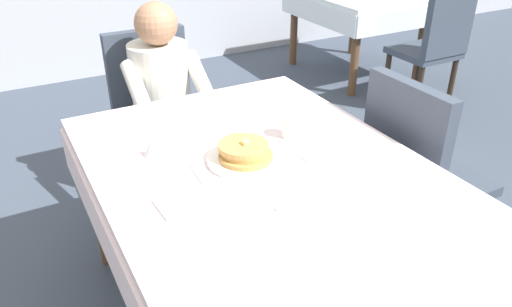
% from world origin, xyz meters
% --- Properties ---
extents(dining_table_main, '(1.12, 1.52, 0.74)m').
position_xyz_m(dining_table_main, '(0.00, 0.00, 0.65)').
color(dining_table_main, silver).
rests_on(dining_table_main, ground).
extents(chair_diner, '(0.44, 0.45, 0.93)m').
position_xyz_m(chair_diner, '(-0.01, 1.17, 0.53)').
color(chair_diner, '#384251').
rests_on(chair_diner, ground).
extents(diner_person, '(0.40, 0.43, 1.12)m').
position_xyz_m(diner_person, '(-0.01, 1.01, 0.67)').
color(diner_person, silver).
rests_on(diner_person, ground).
extents(chair_right_side, '(0.45, 0.44, 0.93)m').
position_xyz_m(chair_right_side, '(0.77, 0.00, 0.53)').
color(chair_right_side, '#384251').
rests_on(chair_right_side, ground).
extents(plate_breakfast, '(0.28, 0.28, 0.02)m').
position_xyz_m(plate_breakfast, '(-0.03, 0.07, 0.75)').
color(plate_breakfast, white).
rests_on(plate_breakfast, dining_table_main).
extents(breakfast_stack, '(0.19, 0.20, 0.06)m').
position_xyz_m(breakfast_stack, '(-0.03, 0.07, 0.78)').
color(breakfast_stack, tan).
rests_on(breakfast_stack, plate_breakfast).
extents(cup_coffee, '(0.11, 0.08, 0.08)m').
position_xyz_m(cup_coffee, '(0.22, 0.16, 0.78)').
color(cup_coffee, white).
rests_on(cup_coffee, dining_table_main).
extents(syrup_pitcher, '(0.08, 0.08, 0.07)m').
position_xyz_m(syrup_pitcher, '(-0.30, 0.26, 0.78)').
color(syrup_pitcher, silver).
rests_on(syrup_pitcher, dining_table_main).
extents(fork_left_of_plate, '(0.03, 0.18, 0.00)m').
position_xyz_m(fork_left_of_plate, '(-0.22, 0.05, 0.74)').
color(fork_left_of_plate, silver).
rests_on(fork_left_of_plate, dining_table_main).
extents(knife_right_of_plate, '(0.02, 0.20, 0.00)m').
position_xyz_m(knife_right_of_plate, '(0.16, 0.05, 0.74)').
color(knife_right_of_plate, silver).
rests_on(knife_right_of_plate, dining_table_main).
extents(spoon_near_edge, '(0.15, 0.03, 0.00)m').
position_xyz_m(spoon_near_edge, '(-0.02, -0.25, 0.74)').
color(spoon_near_edge, silver).
rests_on(spoon_near_edge, dining_table_main).
extents(napkin_folded, '(0.18, 0.13, 0.01)m').
position_xyz_m(napkin_folded, '(-0.32, -0.07, 0.74)').
color(napkin_folded, white).
rests_on(napkin_folded, dining_table_main).
extents(background_table_far, '(0.92, 1.12, 0.74)m').
position_xyz_m(background_table_far, '(2.26, 2.27, 0.62)').
color(background_table_far, silver).
rests_on(background_table_far, ground).
extents(background_chair_empty, '(0.44, 0.45, 0.93)m').
position_xyz_m(background_chair_empty, '(2.26, 1.32, 0.53)').
color(background_chair_empty, '#384251').
rests_on(background_chair_empty, ground).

